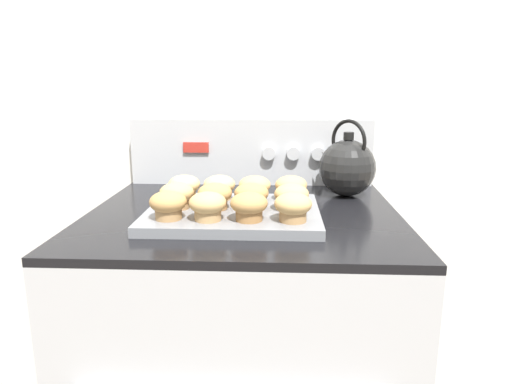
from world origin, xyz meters
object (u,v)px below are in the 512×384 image
Objects in this scene: muffin_r0_c0 at (168,204)px; tea_kettle at (347,167)px; muffin_r1_c0 at (177,195)px; muffin_r1_c2 at (251,195)px; stove_range at (245,377)px; muffin_r2_c1 at (219,187)px; muffin_r2_c3 at (291,187)px; muffin_r1_c1 at (215,195)px; muffin_r0_c1 at (208,205)px; muffin_r2_c0 at (184,187)px; muffin_r2_c2 at (255,187)px; muffin_r0_c2 at (249,206)px; muffin_r0_c3 at (293,206)px; muffin_r1_c3 at (291,196)px; muffin_pan at (233,214)px.

muffin_r0_c0 is 0.37× the size of tea_kettle.
tea_kettle is (0.42, 0.32, 0.03)m from muffin_r0_c0.
muffin_r1_c0 is at bearing -150.84° from tea_kettle.
muffin_r0_c0 and muffin_r1_c2 have the same top height.
muffin_r1_c0 is (-0.15, -0.07, 0.52)m from stove_range.
muffin_r0_c0 and muffin_r2_c1 have the same top height.
muffin_r1_c1 is at bearing -152.21° from muffin_r2_c3.
muffin_r1_c0 is (-0.08, 0.09, 0.00)m from muffin_r0_c1.
muffin_r2_c0 and muffin_r2_c2 have the same top height.
muffin_r0_c1 is (0.08, -0.00, 0.00)m from muffin_r0_c0.
muffin_r1_c0 and muffin_r1_c1 have the same top height.
muffin_r0_c2 and muffin_r2_c0 have the same top height.
stove_range is 0.54m from muffin_r0_c1.
muffin_r0_c3 and muffin_r1_c0 have the same top height.
muffin_r1_c1 is 0.12m from muffin_r2_c2.
muffin_r0_c3 is at bearing -90.16° from muffin_r2_c3.
muffin_r2_c2 is (0.17, 0.17, 0.00)m from muffin_r0_c0.
muffin_r1_c3 is at bearing 90.60° from muffin_r0_c3.
muffin_r0_c1 and muffin_r2_c0 have the same top height.
muffin_r0_c2 is 0.40m from tea_kettle.
muffin_r1_c2 is (0.08, 0.00, 0.00)m from muffin_r1_c1.
muffin_r0_c1 and muffin_r1_c0 have the same top height.
muffin_r2_c0 is (-0.26, 0.17, 0.00)m from muffin_r0_c3.
muffin_pan is 0.06m from muffin_r1_c1.
muffin_r1_c3 is 0.12m from muffin_r2_c2.
muffin_r2_c1 is (-0.08, 0.17, 0.00)m from muffin_r0_c2.
muffin_r0_c3 reaches higher than muffin_pan.
muffin_r1_c3 is at bearing -0.41° from muffin_r1_c0.
muffin_r0_c2 is 1.00× the size of muffin_r2_c1.
muffin_r0_c0 is 1.00× the size of muffin_r1_c1.
stove_range is 0.48m from muffin_pan.
tea_kettle reaches higher than muffin_r0_c1.
muffin_r0_c2 is (0.17, -0.00, 0.00)m from muffin_r0_c0.
muffin_r0_c2 is 1.00× the size of muffin_r2_c0.
muffin_r2_c1 is at bearing 163.76° from stove_range.
muffin_r1_c2 is at bearing 27.14° from muffin_r0_c0.
muffin_r1_c0 and muffin_r1_c2 have the same top height.
muffin_r1_c1 and muffin_r2_c1 have the same top height.
muffin_r0_c1 is 1.00× the size of muffin_r0_c2.
muffin_r0_c3 is at bearing -26.40° from muffin_r1_c1.
tea_kettle is at bearing 43.00° from muffin_r1_c2.
muffin_r2_c0 is at bearing -160.51° from tea_kettle.
stove_range is 0.52m from muffin_r1_c1.
muffin_r0_c2 is 0.09m from muffin_r0_c3.
muffin_r0_c0 is 0.17m from muffin_r0_c2.
muffin_r2_c2 is (0.03, 0.02, 0.52)m from stove_range.
stove_range is 11.87× the size of muffin_r2_c3.
muffin_r1_c3 reaches higher than muffin_pan.
muffin_r1_c1 and muffin_r1_c3 have the same top height.
muffin_r0_c3 is 1.00× the size of muffin_r1_c2.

